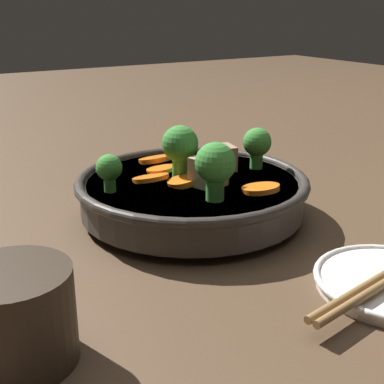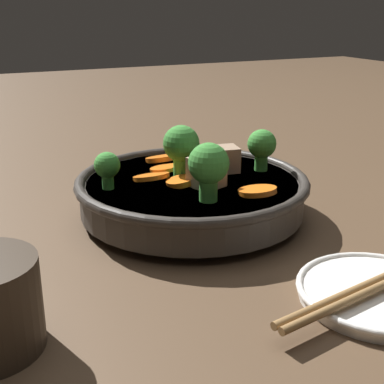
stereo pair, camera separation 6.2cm
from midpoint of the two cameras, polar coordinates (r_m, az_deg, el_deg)
ground_plane at (r=0.63m, az=2.81°, el=-2.73°), size 3.00×3.00×0.00m
stirfry_bowl at (r=0.62m, az=2.93°, el=0.27°), size 0.27×0.27×0.11m
side_saucer at (r=0.50m, az=22.67°, el=-10.00°), size 0.14×0.14×0.01m
chopsticks_pair at (r=0.49m, az=22.82°, el=-9.03°), size 0.23×0.05×0.01m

